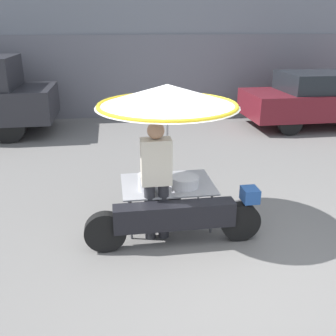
{
  "coord_description": "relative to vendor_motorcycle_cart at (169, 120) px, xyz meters",
  "views": [
    {
      "loc": [
        -1.2,
        -3.61,
        2.67
      ],
      "look_at": [
        -0.49,
        1.07,
        0.85
      ],
      "focal_mm": 40.0,
      "sensor_mm": 36.0,
      "label": 1
    }
  ],
  "objects": [
    {
      "name": "shopfront_building",
      "position": [
        0.49,
        7.82,
        0.32
      ],
      "size": [
        28.0,
        2.06,
        3.71
      ],
      "color": "gray",
      "rests_on": "ground"
    },
    {
      "name": "vendor_motorcycle_cart",
      "position": [
        0.0,
        0.0,
        0.0
      ],
      "size": [
        2.27,
        1.87,
        1.97
      ],
      "color": "black",
      "rests_on": "ground"
    },
    {
      "name": "ground_plane",
      "position": [
        0.49,
        -1.04,
        -1.53
      ],
      "size": [
        36.0,
        36.0,
        0.0
      ],
      "primitive_type": "plane",
      "color": "slate"
    },
    {
      "name": "vendor_person",
      "position": [
        -0.21,
        -0.31,
        -0.64
      ],
      "size": [
        0.38,
        0.22,
        1.58
      ],
      "color": "#2D2D33",
      "rests_on": "ground"
    },
    {
      "name": "parked_car",
      "position": [
        5.15,
        4.89,
        -0.76
      ],
      "size": [
        4.6,
        1.8,
        1.48
      ],
      "color": "black",
      "rests_on": "ground"
    }
  ]
}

